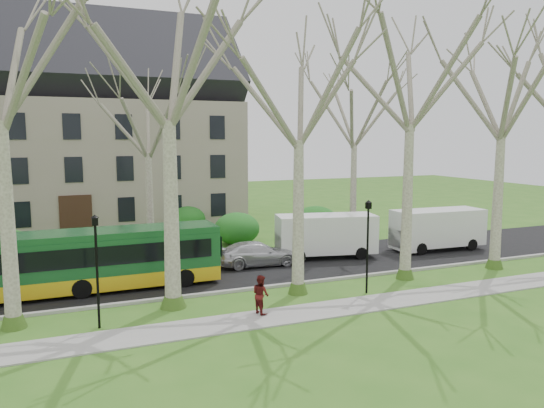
{
  "coord_description": "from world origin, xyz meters",
  "views": [
    {
      "loc": [
        -7.37,
        -21.63,
        7.31
      ],
      "look_at": [
        2.84,
        3.0,
        3.9
      ],
      "focal_mm": 35.0,
      "sensor_mm": 36.0,
      "label": 1
    }
  ],
  "objects_px": {
    "sedan": "(257,254)",
    "van_b": "(438,230)",
    "bus_follow": "(93,260)",
    "van_a": "(326,236)",
    "pedestrian_b": "(261,294)"
  },
  "relations": [
    {
      "from": "sedan",
      "to": "van_b",
      "type": "relative_size",
      "value": 0.78
    },
    {
      "from": "van_a",
      "to": "van_b",
      "type": "relative_size",
      "value": 0.99
    },
    {
      "from": "van_b",
      "to": "pedestrian_b",
      "type": "xyz_separation_m",
      "value": [
        -15.04,
        -7.22,
        -0.49
      ]
    },
    {
      "from": "sedan",
      "to": "van_b",
      "type": "xyz_separation_m",
      "value": [
        12.24,
        -0.48,
        0.62
      ]
    },
    {
      "from": "bus_follow",
      "to": "van_a",
      "type": "relative_size",
      "value": 2.0
    },
    {
      "from": "van_b",
      "to": "van_a",
      "type": "bearing_deg",
      "value": 176.92
    },
    {
      "from": "sedan",
      "to": "pedestrian_b",
      "type": "relative_size",
      "value": 2.89
    },
    {
      "from": "bus_follow",
      "to": "van_a",
      "type": "bearing_deg",
      "value": 7.74
    },
    {
      "from": "sedan",
      "to": "pedestrian_b",
      "type": "height_order",
      "value": "pedestrian_b"
    },
    {
      "from": "bus_follow",
      "to": "pedestrian_b",
      "type": "relative_size",
      "value": 7.32
    },
    {
      "from": "sedan",
      "to": "van_a",
      "type": "relative_size",
      "value": 0.79
    },
    {
      "from": "van_b",
      "to": "pedestrian_b",
      "type": "relative_size",
      "value": 3.69
    },
    {
      "from": "sedan",
      "to": "pedestrian_b",
      "type": "distance_m",
      "value": 8.19
    },
    {
      "from": "sedan",
      "to": "van_a",
      "type": "height_order",
      "value": "van_a"
    },
    {
      "from": "sedan",
      "to": "van_b",
      "type": "distance_m",
      "value": 12.27
    }
  ]
}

